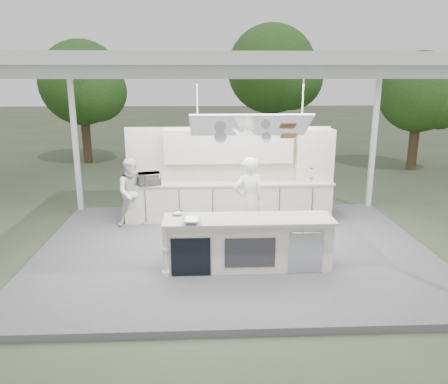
{
  "coord_description": "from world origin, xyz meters",
  "views": [
    {
      "loc": [
        -0.59,
        -8.41,
        3.59
      ],
      "look_at": [
        -0.19,
        0.4,
        1.22
      ],
      "focal_mm": 35.0,
      "sensor_mm": 36.0,
      "label": 1
    }
  ],
  "objects_px": {
    "demo_island": "(247,243)",
    "head_chef": "(248,201)",
    "back_counter": "(229,200)",
    "sous_chef": "(133,192)"
  },
  "relations": [
    {
      "from": "back_counter",
      "to": "demo_island",
      "type": "bearing_deg",
      "value": -86.37
    },
    {
      "from": "head_chef",
      "to": "sous_chef",
      "type": "distance_m",
      "value": 2.88
    },
    {
      "from": "demo_island",
      "to": "sous_chef",
      "type": "bearing_deg",
      "value": 134.85
    },
    {
      "from": "demo_island",
      "to": "head_chef",
      "type": "height_order",
      "value": "head_chef"
    },
    {
      "from": "demo_island",
      "to": "head_chef",
      "type": "relative_size",
      "value": 1.67
    },
    {
      "from": "demo_island",
      "to": "back_counter",
      "type": "relative_size",
      "value": 0.61
    },
    {
      "from": "demo_island",
      "to": "head_chef",
      "type": "distance_m",
      "value": 1.29
    },
    {
      "from": "back_counter",
      "to": "sous_chef",
      "type": "xyz_separation_m",
      "value": [
        -2.27,
        -0.35,
        0.33
      ]
    },
    {
      "from": "back_counter",
      "to": "sous_chef",
      "type": "relative_size",
      "value": 3.15
    },
    {
      "from": "demo_island",
      "to": "back_counter",
      "type": "bearing_deg",
      "value": 93.63
    }
  ]
}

